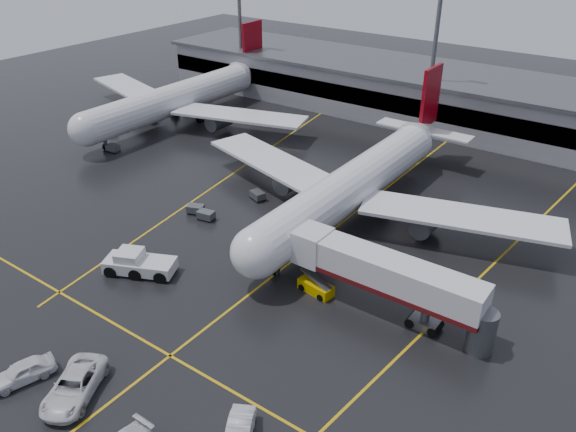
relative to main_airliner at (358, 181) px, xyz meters
The scene contains 20 objects.
ground 10.57m from the main_airliner, 90.00° to the right, with size 220.00×220.00×0.00m, color black.
apron_line_centre 10.57m from the main_airliner, 90.00° to the right, with size 0.25×90.00×0.02m, color gold.
apron_line_stop 31.98m from the main_airliner, 90.00° to the right, with size 60.00×0.25×0.02m, color gold.
apron_line_left 20.44m from the main_airliner, behind, with size 0.25×70.00×0.02m, color gold.
apron_line_right 18.49m from the main_airliner, ahead, with size 0.25×70.00×0.02m, color gold.
terminal 38.23m from the main_airliner, 90.00° to the left, with size 122.00×19.00×8.60m.
light_mast_left 56.34m from the main_airliner, 144.33° to the left, with size 3.00×1.20×25.45m.
light_mast_mid 34.26m from the main_airliner, 98.80° to the left, with size 3.00×1.20×25.45m.
main_airliner is the anchor object (origin of this frame).
second_airliner 43.68m from the main_airliner, 164.05° to the left, with size 48.80×45.60×14.10m.
jet_bridge 19.68m from the main_airliner, 52.90° to the right, with size 19.90×3.40×6.05m.
pushback_tractor 27.55m from the main_airliner, 115.45° to the right, with size 7.81×5.69×2.59m.
belt_loader 17.99m from the main_airliner, 73.24° to the right, with size 3.82×2.14×2.31m.
service_van_a 39.31m from the main_airliner, 94.06° to the right, with size 3.13×6.79×1.89m, color silver.
service_van_d 41.32m from the main_airliner, 100.52° to the right, with size 2.03×5.05×1.72m, color silver.
baggage_cart_a 18.83m from the main_airliner, 138.45° to the right, with size 2.19×1.61×1.12m.
baggage_cart_b 20.19m from the main_airliner, 143.39° to the right, with size 2.33×1.93×1.12m.
baggage_cart_c 13.36m from the main_airliner, 159.98° to the right, with size 2.32×1.90×1.12m.
baggage_cart_d 47.73m from the main_airliner, behind, with size 2.33×1.92×1.12m.
baggage_cart_e 40.77m from the main_airliner, behind, with size 2.11×1.47×1.12m.
Camera 1 is at (29.53, -46.01, 33.72)m, focal length 35.58 mm.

